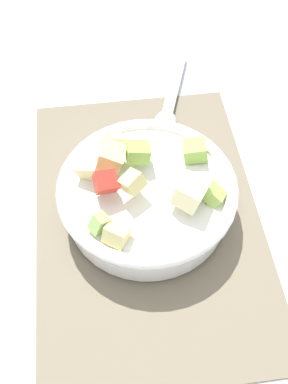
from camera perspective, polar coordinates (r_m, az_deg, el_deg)
ground_plane at (r=0.66m, az=0.49°, el=-3.16°), size 2.40×2.40×0.00m
placemat at (r=0.66m, az=0.49°, el=-3.02°), size 0.47×0.31×0.01m
salad_bowl at (r=0.63m, az=-0.04°, el=-0.30°), size 0.24×0.24×0.10m
serving_spoon at (r=0.78m, az=3.03°, el=10.30°), size 0.20×0.09×0.01m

